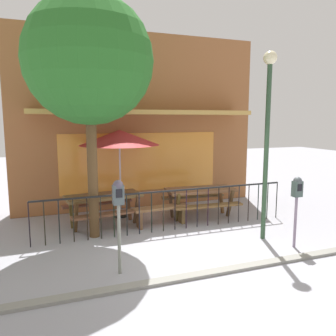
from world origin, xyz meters
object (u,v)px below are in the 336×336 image
picnic_table_right (200,194)px  parking_meter_near (297,193)px  street_lamp (268,119)px  patio_umbrella (119,138)px  picnic_table_left (104,201)px  patio_bench (161,211)px  parking_meter_far (118,202)px  street_tree (89,61)px

picnic_table_right → parking_meter_near: (0.87, -2.62, 0.52)m
street_lamp → patio_umbrella: bearing=133.4°
picnic_table_left → patio_umbrella: 1.72m
patio_umbrella → parking_meter_near: 4.53m
patio_bench → parking_meter_near: size_ratio=0.97×
picnic_table_left → patio_umbrella: (0.55, 0.62, 1.51)m
parking_meter_far → street_tree: street_tree is taller
patio_umbrella → patio_bench: patio_umbrella is taller
street_tree → patio_umbrella: bearing=56.1°
patio_umbrella → street_tree: size_ratio=0.45×
picnic_table_left → parking_meter_near: size_ratio=1.33×
picnic_table_right → parking_meter_near: bearing=-71.6°
parking_meter_near → patio_umbrella: bearing=130.4°
picnic_table_left → parking_meter_near: (3.41, -2.76, 0.52)m
picnic_table_left → patio_bench: size_ratio=1.37×
picnic_table_right → parking_meter_far: (-2.73, -2.56, 0.63)m
patio_umbrella → patio_bench: (0.77, -1.09, -1.76)m
parking_meter_far → street_lamp: (3.31, 0.59, 1.35)m
picnic_table_right → patio_bench: picnic_table_right is taller
street_tree → parking_meter_far: bearing=-85.8°
picnic_table_left → parking_meter_near: 4.42m
patio_bench → parking_meter_near: parking_meter_near is taller
picnic_table_left → patio_bench: (1.31, -0.47, -0.26)m
picnic_table_right → street_tree: 4.33m
picnic_table_right → street_lamp: (0.58, -1.97, 1.98)m
patio_bench → parking_meter_far: (-1.51, -2.23, 0.89)m
picnic_table_left → parking_meter_near: bearing=-38.9°
patio_umbrella → street_tree: street_tree is taller
parking_meter_near → street_lamp: 1.63m
patio_bench → street_tree: 3.83m
patio_umbrella → parking_meter_near: size_ratio=1.59×
patio_bench → parking_meter_far: size_ratio=0.88×
patio_bench → street_lamp: 3.31m
parking_meter_far → street_tree: (-0.15, 1.99, 2.55)m
picnic_table_right → parking_meter_near: size_ratio=1.29×
street_lamp → street_tree: bearing=158.0°
street_tree → patio_bench: bearing=8.0°
patio_bench → street_tree: size_ratio=0.27×
parking_meter_near → street_tree: size_ratio=0.28×
picnic_table_left → street_tree: (-0.34, -0.70, 3.19)m
street_tree → street_lamp: street_tree is taller
parking_meter_near → patio_bench: bearing=132.6°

